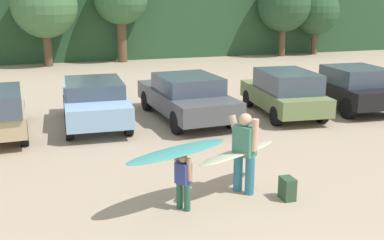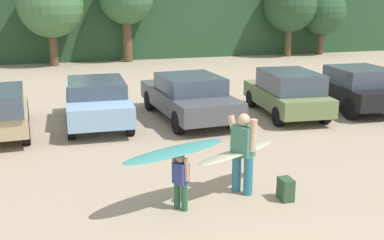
# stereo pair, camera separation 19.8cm
# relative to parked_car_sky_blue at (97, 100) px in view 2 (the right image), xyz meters

# --- Properties ---
(hillside_ridge) EXTENTS (108.00, 12.00, 5.83)m
(hillside_ridge) POSITION_rel_parked_car_sky_blue_xyz_m (1.70, 20.46, 2.15)
(hillside_ridge) COLOR #284C2D
(hillside_ridge) RESTS_ON ground_plane
(tree_center_right) EXTENTS (3.59, 3.59, 5.16)m
(tree_center_right) POSITION_rel_parked_car_sky_blue_xyz_m (-1.18, 13.26, 2.59)
(tree_center_right) COLOR brown
(tree_center_right) RESTS_ON ground_plane
(tree_right) EXTENTS (3.40, 3.40, 4.96)m
(tree_right) POSITION_rel_parked_car_sky_blue_xyz_m (13.51, 13.51, 2.48)
(tree_right) COLOR brown
(tree_right) RESTS_ON ground_plane
(tree_center_left) EXTENTS (3.01, 3.01, 4.31)m
(tree_center_left) POSITION_rel_parked_car_sky_blue_xyz_m (16.02, 13.72, 2.03)
(tree_center_left) COLOR brown
(tree_center_left) RESTS_ON ground_plane
(parked_car_sky_blue) EXTENTS (1.97, 4.30, 1.39)m
(parked_car_sky_blue) POSITION_rel_parked_car_sky_blue_xyz_m (0.00, 0.00, 0.00)
(parked_car_sky_blue) COLOR #84ADD1
(parked_car_sky_blue) RESTS_ON ground_plane
(parked_car_dark_gray) EXTENTS (2.27, 4.85, 1.45)m
(parked_car_dark_gray) POSITION_rel_parked_car_sky_blue_xyz_m (2.90, -0.17, -0.00)
(parked_car_dark_gray) COLOR #4C4F54
(parked_car_dark_gray) RESTS_ON ground_plane
(parked_car_olive_green) EXTENTS (2.03, 4.10, 1.51)m
(parked_car_olive_green) POSITION_rel_parked_car_sky_blue_xyz_m (6.18, -0.64, 0.02)
(parked_car_olive_green) COLOR #6B7F4C
(parked_car_olive_green) RESTS_ON ground_plane
(parked_car_black) EXTENTS (2.06, 3.98, 1.52)m
(parked_car_black) POSITION_rel_parked_car_sky_blue_xyz_m (8.83, -0.55, 0.03)
(parked_car_black) COLOR black
(parked_car_black) RESTS_ON ground_plane
(person_adult) EXTENTS (0.51, 0.66, 1.67)m
(person_adult) POSITION_rel_parked_car_sky_blue_xyz_m (2.33, -6.20, 0.18)
(person_adult) COLOR teal
(person_adult) RESTS_ON ground_plane
(person_child) EXTENTS (0.31, 0.40, 1.10)m
(person_child) POSITION_rel_parked_car_sky_blue_xyz_m (0.93, -6.60, -0.14)
(person_child) COLOR #26593F
(person_child) RESTS_ON ground_plane
(surfboard_cream) EXTENTS (2.26, 1.63, 0.20)m
(surfboard_cream) POSITION_rel_parked_car_sky_blue_xyz_m (2.25, -6.05, 0.06)
(surfboard_cream) COLOR beige
(surfboard_teal) EXTENTS (2.34, 1.50, 0.11)m
(surfboard_teal) POSITION_rel_parked_car_sky_blue_xyz_m (0.86, -6.52, 0.37)
(surfboard_teal) COLOR teal
(backpack_dropped) EXTENTS (0.24, 0.34, 0.45)m
(backpack_dropped) POSITION_rel_parked_car_sky_blue_xyz_m (3.02, -6.78, -0.54)
(backpack_dropped) COLOR #2D4C33
(backpack_dropped) RESTS_ON ground_plane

